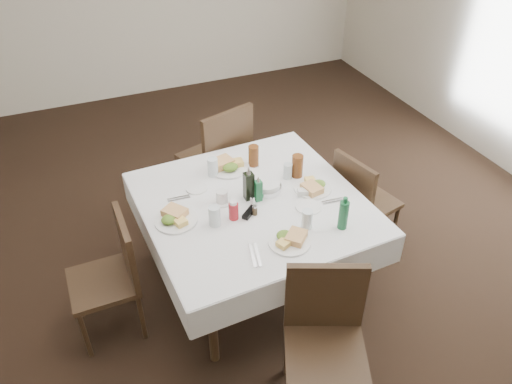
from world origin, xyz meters
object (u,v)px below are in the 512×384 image
water_w (214,216)px  oil_cruet_green (258,190)px  ketchup_bottle (234,210)px  coffee_mug (222,197)px  chair_east (360,198)px  chair_north (220,154)px  chair_south (325,332)px  chair_west (114,270)px  water_e (288,171)px  water_s (307,219)px  water_n (213,167)px  oil_cruet_dark (249,185)px  bread_basket (266,186)px  green_bottle (343,215)px  dining_table (253,210)px

water_w → oil_cruet_green: size_ratio=0.71×
ketchup_bottle → coffee_mug: 0.19m
chair_east → water_w: water_w is taller
chair_north → water_w: (-0.40, -1.05, 0.25)m
chair_south → chair_west: 1.39m
chair_west → water_e: 1.36m
chair_east → water_s: water_s is taller
water_n → water_e: water_n is taller
water_s → ketchup_bottle: size_ratio=0.94×
water_w → oil_cruet_dark: 0.35m
bread_basket → coffee_mug: coffee_mug is taller
water_s → green_bottle: 0.23m
dining_table → water_s: bearing=-60.9°
chair_south → ketchup_bottle: bearing=103.2°
water_w → dining_table: bearing=22.4°
chair_east → coffee_mug: chair_east is taller
ketchup_bottle → chair_east: bearing=8.1°
water_n → water_s: (0.35, -0.78, -0.00)m
water_n → oil_cruet_green: 0.44m
water_e → coffee_mug: water_e is taller
ketchup_bottle → green_bottle: bearing=-30.3°
chair_north → green_bottle: size_ratio=4.40×
chair_west → chair_east: bearing=1.7°
ketchup_bottle → coffee_mug: (-0.01, 0.19, -0.02)m
water_n → chair_south: bearing=-83.2°
chair_east → water_w: (-1.22, -0.17, 0.33)m
chair_west → coffee_mug: 0.84m
chair_east → water_e: bearing=167.8°
chair_south → oil_cruet_green: 1.04m
chair_south → oil_cruet_green: oil_cruet_green is taller
chair_west → bread_basket: bearing=5.3°
oil_cruet_green → chair_north: bearing=87.1°
oil_cruet_green → water_e: bearing=28.0°
water_e → water_w: water_w is taller
chair_south → ketchup_bottle: 0.94m
oil_cruet_green → green_bottle: size_ratio=0.84×
oil_cruet_dark → ketchup_bottle: oil_cruet_dark is taller
chair_east → ketchup_bottle: 1.15m
water_e → green_bottle: bearing=-83.0°
chair_south → coffee_mug: (-0.21, 1.06, 0.27)m
dining_table → green_bottle: size_ratio=6.45×
oil_cruet_dark → chair_south: bearing=-88.2°
chair_north → green_bottle: (0.33, -1.39, 0.28)m
chair_north → chair_east: 1.21m
water_w → water_e: bearing=23.9°
chair_west → bread_basket: (1.11, 0.10, 0.29)m
water_n → green_bottle: bearing=-57.3°
water_s → bread_basket: size_ratio=0.62×
chair_south → water_n: size_ratio=6.77×
chair_west → green_bottle: 1.50m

